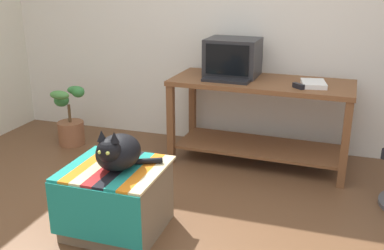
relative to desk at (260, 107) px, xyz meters
name	(u,v)px	position (x,y,z in m)	size (l,w,h in m)	color
back_wall	(235,10)	(-0.35, 0.45, 0.79)	(8.00, 0.10, 2.60)	silver
desk	(260,107)	(0.00, 0.00, 0.00)	(1.57, 0.70, 0.75)	brown
tv_monitor	(233,58)	(-0.28, 0.12, 0.40)	(0.47, 0.40, 0.33)	#28282B
keyboard	(226,80)	(-0.28, -0.13, 0.25)	(0.40, 0.15, 0.02)	black
book	(313,84)	(0.43, -0.06, 0.25)	(0.19, 0.26, 0.04)	white
ottoman_with_blanket	(116,199)	(-0.68, -1.42, -0.29)	(0.62, 0.59, 0.45)	#7A664C
cat	(117,152)	(-0.65, -1.44, 0.06)	(0.38, 0.38, 0.29)	black
potted_plant	(70,121)	(-1.85, -0.14, -0.27)	(0.33, 0.34, 0.60)	brown
stapler	(298,86)	(0.33, -0.19, 0.26)	(0.04, 0.11, 0.04)	black
pen	(307,83)	(0.38, 0.02, 0.24)	(0.01, 0.01, 0.14)	#B7B7BC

